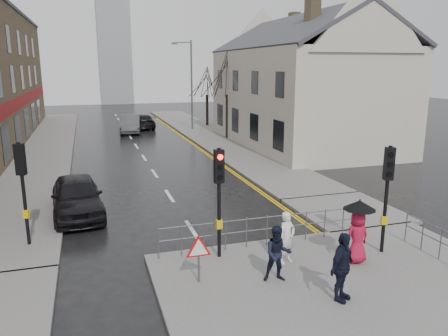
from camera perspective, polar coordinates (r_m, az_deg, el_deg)
ground at (r=13.55m, az=-1.20°, el=-12.43°), size 120.00×120.00×0.00m
near_pavement at (r=11.93m, az=18.53°, el=-16.57°), size 10.00×9.00×0.14m
left_pavement at (r=35.35m, az=-22.28°, el=2.75°), size 4.00×44.00×0.14m
right_pavement at (r=38.49m, az=-2.38°, el=4.50°), size 4.00×40.00×0.14m
pavement_bridge_right at (r=18.68m, az=15.66°, el=-5.39°), size 4.00×4.20×0.14m
building_right_cream at (r=33.51m, az=10.08°, el=11.12°), size 9.00×16.40×10.10m
church_tower at (r=73.97m, az=-14.17°, el=15.20°), size 5.00×5.00×18.00m
traffic_signal_near_left at (r=12.92m, az=-0.65°, el=-2.07°), size 0.28×0.27×3.40m
traffic_signal_near_right at (r=14.17m, az=20.59°, el=-1.56°), size 0.34×0.33×3.40m
traffic_signal_far_left at (r=15.27m, az=-24.88°, el=-0.93°), size 0.34×0.33×3.40m
guard_railing_front at (r=14.35m, az=5.65°, el=-7.27°), size 7.14×0.04×1.00m
warning_sign at (r=11.87m, az=-3.34°, el=-10.78°), size 0.80×0.07×1.35m
street_lamp at (r=40.81m, az=-4.51°, el=11.50°), size 1.83×0.25×8.00m
tree_near at (r=35.47m, az=0.44°, el=11.99°), size 2.40×2.40×6.58m
tree_far at (r=43.30m, az=-2.24°, el=11.25°), size 2.40×2.40×5.64m
pedestrian_a at (r=13.15m, az=8.23°, el=-9.00°), size 0.66×0.54×1.57m
pedestrian_b at (r=12.08m, az=7.05°, el=-11.06°), size 0.88×0.76×1.55m
pedestrian_with_umbrella at (r=13.51m, az=17.09°, el=-7.47°), size 0.96×0.96×1.93m
pedestrian_d at (r=11.39m, az=15.16°, el=-12.39°), size 1.11×0.91×1.77m
car_parked at (r=18.39m, az=-18.67°, el=-3.51°), size 2.20×4.81×1.60m
car_mid at (r=40.35m, az=-12.14°, el=5.66°), size 2.30×5.03×1.60m
car_far at (r=42.96m, az=-10.59°, el=6.01°), size 2.14×4.77×1.36m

